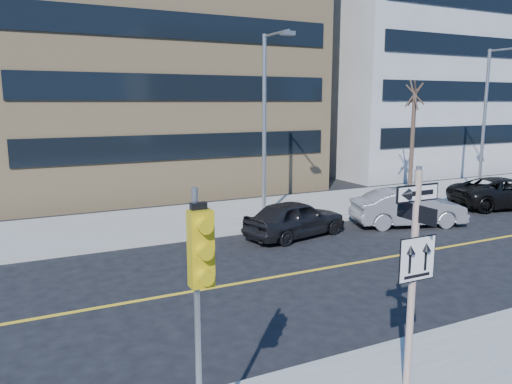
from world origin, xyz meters
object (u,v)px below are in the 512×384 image
sign_pole (414,267)px  parked_car_c (505,193)px  traffic_signal (200,271)px  street_tree_west (415,97)px  parked_car_a (295,218)px  streetlight_a (267,114)px  streetlight_b (489,111)px  parked_car_b (408,208)px

sign_pole → parked_car_c: size_ratio=0.74×
traffic_signal → street_tree_west: bearing=39.4°
traffic_signal → parked_car_a: (7.71, 10.39, -2.28)m
parked_car_c → parked_car_a: bearing=105.1°
streetlight_a → streetlight_b: same height
parked_car_c → street_tree_west: street_tree_west is taller
parked_car_c → streetlight_b: bearing=-18.6°
parked_car_c → streetlight_a: size_ratio=0.69×
streetlight_a → sign_pole: bearing=-106.8°
parked_car_c → street_tree_west: bearing=56.3°
sign_pole → streetlight_b: 22.48m
parked_car_c → parked_car_b: bearing=110.3°
parked_car_a → parked_car_c: bearing=-101.8°
traffic_signal → parked_car_a: size_ratio=0.91×
parked_car_a → streetlight_a: (0.29, 3.03, 4.01)m
streetlight_a → street_tree_west: (9.00, 0.54, 0.77)m
parked_car_b → parked_car_c: (7.10, 0.71, -0.02)m
parked_car_a → parked_car_c: size_ratio=0.80×
traffic_signal → streetlight_b: size_ratio=0.50×
parked_car_c → streetlight_a: 13.06m
sign_pole → streetlight_b: bearing=36.4°
streetlight_b → streetlight_a: bearing=180.0°
parked_car_c → street_tree_west: 6.65m
parked_car_b → streetlight_b: (9.01, 3.64, 3.97)m
streetlight_a → parked_car_a: bearing=-95.5°
streetlight_b → parked_car_a: bearing=-168.0°
sign_pole → streetlight_a: bearing=73.2°
streetlight_b → street_tree_west: 5.09m
sign_pole → parked_car_c: 19.20m
parked_car_a → parked_car_b: parked_car_b is taller
street_tree_west → parked_car_a: bearing=-159.0°
streetlight_b → street_tree_west: streetlight_b is taller
parked_car_c → streetlight_b: streetlight_b is taller
parked_car_a → street_tree_west: street_tree_west is taller
streetlight_a → street_tree_west: size_ratio=1.26×
traffic_signal → street_tree_west: street_tree_west is taller
sign_pole → parked_car_a: (3.71, 10.24, -1.69)m
streetlight_b → parked_car_c: bearing=-123.2°
street_tree_west → sign_pole: bearing=-133.3°
parked_car_c → street_tree_west: size_ratio=0.87×
sign_pole → parked_car_b: 13.28m
traffic_signal → streetlight_b: (22.00, 13.42, 1.73)m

